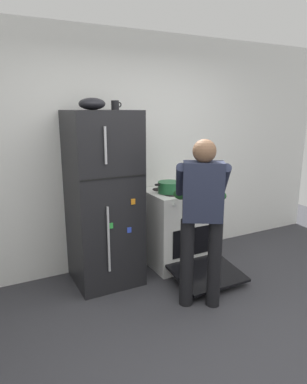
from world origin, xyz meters
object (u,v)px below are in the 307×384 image
person_cook (202,209)px  mixing_bowl (92,104)px  stove_range (179,228)px  red_pot (169,187)px  pepper_mill (191,178)px  refrigerator (103,199)px  coffee_mug (115,105)px

person_cook → mixing_bowl: size_ratio=6.11×
stove_range → red_pot: (-0.16, -0.03, 0.53)m
red_pot → pepper_mill: size_ratio=2.18×
refrigerator → person_cook: bearing=-53.4°
stove_range → pepper_mill: size_ratio=7.31×
person_cook → pepper_mill: 1.23m
person_cook → pepper_mill: (0.59, 1.07, 0.04)m
red_pot → pepper_mill: bearing=28.5°
stove_range → coffee_mug: (-0.76, 0.07, 1.44)m
stove_range → mixing_bowl: bearing=179.0°
refrigerator → pepper_mill: size_ratio=11.02×
person_cook → refrigerator: bearing=126.6°
refrigerator → coffee_mug: bearing=15.4°
pepper_mill → mixing_bowl: bearing=-171.4°
mixing_bowl → stove_range: bearing=-1.0°
person_cook → mixing_bowl: mixing_bowl is taller
person_cook → red_pot: 0.83m
stove_range → person_cook: 1.04m
person_cook → pepper_mill: size_ratio=9.59×
red_pot → coffee_mug: bearing=170.5°
coffee_mug → refrigerator: bearing=-164.6°
pepper_mill → mixing_bowl: 1.61m
mixing_bowl → person_cook: bearing=-50.2°
mixing_bowl → pepper_mill: bearing=8.6°
red_pot → mixing_bowl: (-0.86, 0.05, 0.92)m
stove_range → refrigerator: bearing=178.9°
person_cook → pepper_mill: bearing=61.2°
pepper_mill → coffee_mug: bearing=-171.9°
refrigerator → person_cook: refrigerator is taller
person_cook → mixing_bowl: 1.48m
refrigerator → coffee_mug: 0.99m
refrigerator → coffee_mug: size_ratio=16.42×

